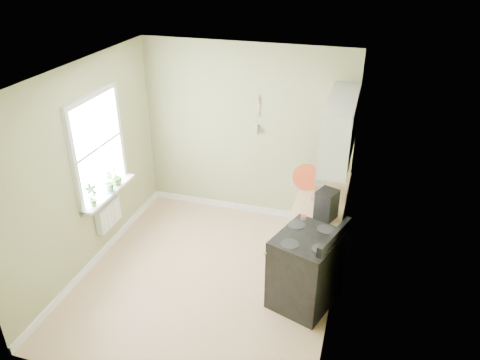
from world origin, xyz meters
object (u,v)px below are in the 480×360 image
(stove, at_px, (306,269))
(kettle, at_px, (310,172))
(stand_mixer, at_px, (321,187))
(coffee_maker, at_px, (326,205))

(stove, bearing_deg, kettle, 98.59)
(stand_mixer, height_order, kettle, stand_mixer)
(coffee_maker, bearing_deg, stove, -103.57)
(stove, distance_m, stand_mixer, 1.17)
(stand_mixer, height_order, coffee_maker, coffee_maker)
(coffee_maker, bearing_deg, kettle, 109.28)
(stove, distance_m, kettle, 1.62)
(stand_mixer, distance_m, kettle, 0.55)
(stand_mixer, bearing_deg, stove, -89.97)
(stand_mixer, relative_size, kettle, 1.81)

